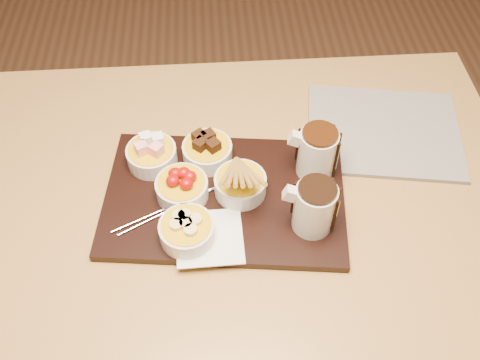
{
  "coord_description": "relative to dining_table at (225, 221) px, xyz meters",
  "views": [
    {
      "loc": [
        -0.01,
        -0.64,
        1.59
      ],
      "look_at": [
        0.03,
        -0.02,
        0.81
      ],
      "focal_mm": 40.0,
      "sensor_mm": 36.0,
      "label": 1
    }
  ],
  "objects": [
    {
      "name": "newspaper",
      "position": [
        0.35,
        0.14,
        0.1
      ],
      "size": [
        0.36,
        0.31,
        0.01
      ],
      "primitive_type": "cube",
      "rotation": [
        0.0,
        0.0,
        -0.16
      ],
      "color": "beige",
      "rests_on": "dining_table"
    },
    {
      "name": "bowl_bananas",
      "position": [
        -0.07,
        -0.11,
        0.14
      ],
      "size": [
        0.1,
        0.1,
        0.04
      ],
      "primitive_type": "cylinder",
      "color": "silver",
      "rests_on": "serving_board"
    },
    {
      "name": "pitcher_milk_chocolate",
      "position": [
        0.18,
        0.03,
        0.17
      ],
      "size": [
        0.08,
        0.08,
        0.1
      ],
      "primitive_type": "cylinder",
      "rotation": [
        0.0,
        0.0,
        -0.12
      ],
      "color": "silver",
      "rests_on": "serving_board"
    },
    {
      "name": "ground",
      "position": [
        0.0,
        0.0,
        -0.65
      ],
      "size": [
        5.0,
        5.0,
        0.0
      ],
      "primitive_type": "plane",
      "color": "#56341D",
      "rests_on": "ground"
    },
    {
      "name": "pitcher_dark_chocolate",
      "position": [
        0.16,
        -0.1,
        0.17
      ],
      "size": [
        0.08,
        0.08,
        0.1
      ],
      "primitive_type": "cylinder",
      "rotation": [
        0.0,
        0.0,
        -0.12
      ],
      "color": "silver",
      "rests_on": "serving_board"
    },
    {
      "name": "dining_table",
      "position": [
        0.0,
        0.0,
        0.0
      ],
      "size": [
        1.2,
        0.8,
        0.75
      ],
      "color": "#A87D3E",
      "rests_on": "ground"
    },
    {
      "name": "bowl_biscotti",
      "position": [
        0.03,
        -0.01,
        0.14
      ],
      "size": [
        0.1,
        0.1,
        0.04
      ],
      "primitive_type": "cylinder",
      "color": "silver",
      "rests_on": "serving_board"
    },
    {
      "name": "bowl_strawberries",
      "position": [
        -0.08,
        -0.01,
        0.14
      ],
      "size": [
        0.1,
        0.1,
        0.04
      ],
      "primitive_type": "cylinder",
      "color": "silver",
      "rests_on": "serving_board"
    },
    {
      "name": "bowl_cake",
      "position": [
        -0.03,
        0.08,
        0.14
      ],
      "size": [
        0.1,
        0.1,
        0.04
      ],
      "primitive_type": "cylinder",
      "color": "silver",
      "rests_on": "serving_board"
    },
    {
      "name": "napkin",
      "position": [
        -0.03,
        -0.11,
        0.12
      ],
      "size": [
        0.12,
        0.12,
        0.0
      ],
      "primitive_type": "cube",
      "rotation": [
        0.0,
        0.0,
        0.02
      ],
      "color": "white",
      "rests_on": "serving_board"
    },
    {
      "name": "fondue_skewers",
      "position": [
        -0.09,
        -0.04,
        0.12
      ],
      "size": [
        0.14,
        0.25,
        0.01
      ],
      "primitive_type": null,
      "rotation": [
        0.0,
        0.0,
        -1.13
      ],
      "color": "silver",
      "rests_on": "serving_board"
    },
    {
      "name": "serving_board",
      "position": [
        0.0,
        -0.02,
        0.11
      ],
      "size": [
        0.49,
        0.35,
        0.02
      ],
      "primitive_type": "cube",
      "rotation": [
        0.0,
        0.0,
        -0.12
      ],
      "color": "black",
      "rests_on": "dining_table"
    },
    {
      "name": "bowl_marshmallows",
      "position": [
        -0.14,
        0.07,
        0.14
      ],
      "size": [
        0.1,
        0.1,
        0.04
      ],
      "primitive_type": "cylinder",
      "color": "silver",
      "rests_on": "serving_board"
    }
  ]
}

